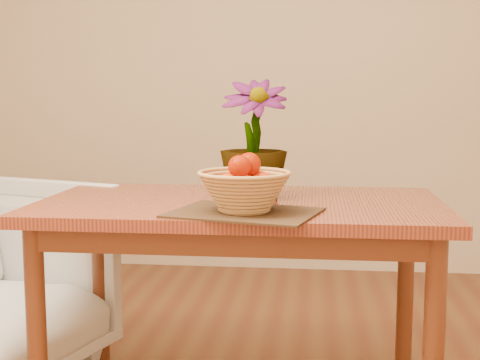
# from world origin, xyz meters

# --- Properties ---
(wall_back) EXTENTS (4.00, 0.02, 2.70)m
(wall_back) POSITION_xyz_m (0.00, 2.25, 1.35)
(wall_back) COLOR beige
(wall_back) RESTS_ON floor
(table) EXTENTS (1.40, 0.80, 0.75)m
(table) POSITION_xyz_m (0.00, 0.30, 0.66)
(table) COLOR maroon
(table) RESTS_ON floor
(placemat) EXTENTS (0.51, 0.43, 0.01)m
(placemat) POSITION_xyz_m (0.04, 0.04, 0.75)
(placemat) COLOR #352213
(placemat) RESTS_ON table
(wicker_basket) EXTENTS (0.29, 0.29, 0.12)m
(wicker_basket) POSITION_xyz_m (0.04, 0.04, 0.81)
(wicker_basket) COLOR tan
(wicker_basket) RESTS_ON placemat
(orange_pile) EXTENTS (0.17, 0.16, 0.13)m
(orange_pile) POSITION_xyz_m (0.04, 0.04, 0.87)
(orange_pile) COLOR #F63504
(orange_pile) RESTS_ON wicker_basket
(potted_plant) EXTENTS (0.26, 0.26, 0.42)m
(potted_plant) POSITION_xyz_m (0.04, 0.35, 0.96)
(potted_plant) COLOR #184814
(potted_plant) RESTS_ON table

